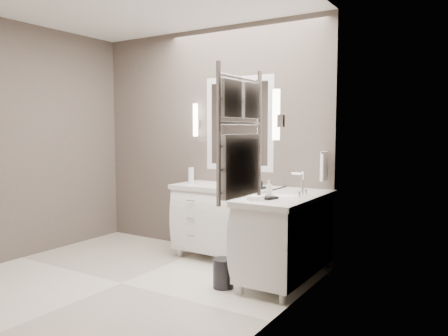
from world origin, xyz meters
The scene contains 19 objects.
floor centered at (0.00, 0.00, -0.01)m, with size 3.20×3.00×0.01m, color white.
wall_back centered at (0.00, 1.50, 1.35)m, with size 3.20×0.01×2.70m, color #4F453F.
wall_left centered at (-1.60, 0.00, 1.35)m, with size 0.01×3.00×2.70m, color #4F453F.
wall_right centered at (1.60, 0.00, 1.35)m, with size 0.01×3.00×2.70m, color #4F453F.
vanity_back centered at (0.45, 1.23, 0.49)m, with size 1.24×0.59×0.97m.
vanity_right centered at (1.33, 0.90, 0.49)m, with size 0.59×1.24×0.97m.
mirror_back centered at (0.45, 1.49, 1.55)m, with size 0.90×0.02×1.10m.
mirror_right centered at (1.59, 0.80, 1.55)m, with size 0.02×0.90×1.10m.
sconce_back centered at (-0.13, 1.43, 1.59)m, with size 0.06×0.06×0.40m.
sconce_right centered at (1.53, 0.22, 1.59)m, with size 0.06×0.06×0.40m.
towel_bar_corner centered at (1.54, 1.36, 1.12)m, with size 0.03×0.22×0.30m.
towel_ladder centered at (1.55, -0.40, 1.39)m, with size 0.06×0.58×0.90m.
waste_bin centered at (0.90, 0.43, 0.14)m, with size 0.20×0.20×0.27m, color black.
amenity_tray_back centered at (0.86, 1.19, 0.86)m, with size 0.15×0.11×0.02m, color black.
amenity_tray_right centered at (1.28, 0.61, 0.86)m, with size 0.11×0.14×0.02m, color black.
water_bottle centered at (-0.01, 1.17, 0.94)m, with size 0.07×0.07×0.19m, color silver.
soap_bottle_a centered at (0.83, 1.21, 0.94)m, with size 0.06×0.06×0.14m, color white.
soap_bottle_b centered at (0.89, 1.16, 0.92)m, with size 0.08×0.08×0.10m, color black.
soap_bottle_c centered at (1.28, 0.61, 0.95)m, with size 0.06×0.06×0.15m, color white.
Camera 1 is at (3.02, -2.96, 1.48)m, focal length 35.00 mm.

